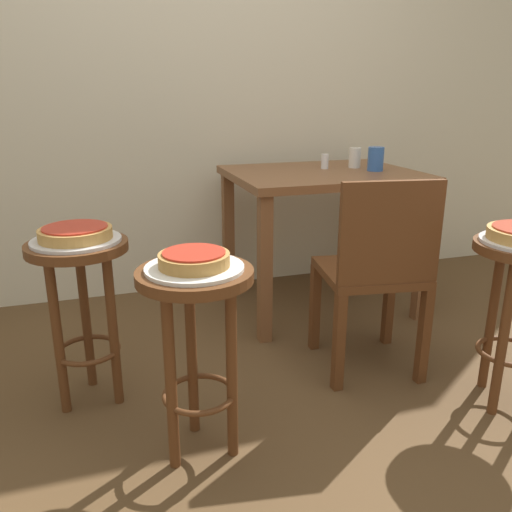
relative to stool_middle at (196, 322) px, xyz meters
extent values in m
plane|color=brown|center=(0.29, -0.07, -0.47)|extent=(6.00, 6.00, 0.00)
cube|color=beige|center=(0.29, 1.58, 1.03)|extent=(6.00, 0.10, 3.00)
cylinder|color=#5B3319|center=(1.19, 0.04, -0.17)|extent=(0.04, 0.04, 0.61)
cylinder|color=#5B3319|center=(1.09, -0.13, -0.17)|extent=(0.04, 0.04, 0.61)
torus|color=#5B3319|center=(1.19, -0.07, -0.26)|extent=(0.24, 0.24, 0.02)
cylinder|color=#5B3319|center=(0.00, 0.00, 0.15)|extent=(0.36, 0.36, 0.03)
cylinder|color=#5B3319|center=(0.00, 0.11, -0.17)|extent=(0.04, 0.04, 0.61)
cylinder|color=#5B3319|center=(-0.10, -0.06, -0.17)|extent=(0.04, 0.04, 0.61)
cylinder|color=#5B3319|center=(0.10, -0.06, -0.17)|extent=(0.04, 0.04, 0.61)
torus|color=#5B3319|center=(0.00, 0.00, -0.26)|extent=(0.24, 0.24, 0.02)
cylinder|color=white|center=(0.00, 0.00, 0.18)|extent=(0.30, 0.30, 0.01)
cylinder|color=#B78442|center=(0.00, 0.00, 0.20)|extent=(0.22, 0.22, 0.04)
cylinder|color=red|center=(0.00, 0.00, 0.23)|extent=(0.19, 0.19, 0.01)
cylinder|color=#5B3319|center=(-0.35, 0.43, 0.15)|extent=(0.36, 0.36, 0.03)
cylinder|color=#5B3319|center=(-0.35, 0.54, -0.17)|extent=(0.04, 0.04, 0.61)
cylinder|color=#5B3319|center=(-0.44, 0.37, -0.17)|extent=(0.04, 0.04, 0.61)
cylinder|color=#5B3319|center=(-0.25, 0.37, -0.17)|extent=(0.04, 0.04, 0.61)
torus|color=#5B3319|center=(-0.35, 0.43, -0.26)|extent=(0.24, 0.24, 0.02)
cylinder|color=silver|center=(-0.35, 0.43, 0.18)|extent=(0.32, 0.32, 0.01)
cylinder|color=tan|center=(-0.35, 0.43, 0.20)|extent=(0.26, 0.26, 0.04)
cylinder|color=red|center=(-0.35, 0.43, 0.23)|extent=(0.23, 0.23, 0.01)
cube|color=brown|center=(0.89, 1.04, 0.27)|extent=(0.96, 0.77, 0.04)
cube|color=brown|center=(0.46, 0.70, -0.11)|extent=(0.06, 0.06, 0.72)
cube|color=brown|center=(1.33, 0.70, -0.11)|extent=(0.06, 0.06, 0.72)
cube|color=brown|center=(0.46, 1.37, -0.11)|extent=(0.06, 0.06, 0.72)
cube|color=brown|center=(1.33, 1.37, -0.11)|extent=(0.06, 0.06, 0.72)
cylinder|color=#3360B2|center=(1.16, 0.96, 0.35)|extent=(0.08, 0.08, 0.12)
cylinder|color=silver|center=(1.11, 1.10, 0.34)|extent=(0.07, 0.07, 0.11)
cylinder|color=white|center=(0.94, 1.11, 0.32)|extent=(0.04, 0.04, 0.08)
cube|color=#5B3319|center=(0.81, 0.35, -0.04)|extent=(0.45, 0.45, 0.04)
cube|color=#5B3319|center=(0.78, 0.17, 0.18)|extent=(0.40, 0.09, 0.40)
cube|color=#5B3319|center=(1.01, 0.50, -0.27)|extent=(0.04, 0.04, 0.42)
cube|color=#5B3319|center=(0.66, 0.56, -0.27)|extent=(0.04, 0.04, 0.42)
cube|color=#5B3319|center=(0.96, 0.15, -0.27)|extent=(0.04, 0.04, 0.42)
cube|color=#5B3319|center=(0.60, 0.20, -0.27)|extent=(0.04, 0.04, 0.42)
camera|label=1|loc=(-0.27, -1.48, 0.69)|focal=36.54mm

